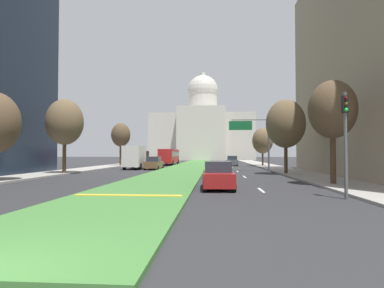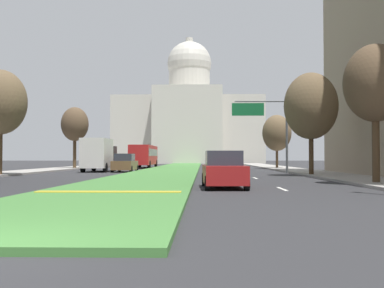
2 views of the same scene
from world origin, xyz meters
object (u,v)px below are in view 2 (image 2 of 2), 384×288
at_px(street_tree_right_far, 277,133).
at_px(sedan_distant, 234,162).
at_px(overhead_guide_sign, 267,121).
at_px(street_tree_right_near, 375,84).
at_px(capitol_building, 189,124).
at_px(street_tree_left_mid, 0,102).
at_px(sedan_lead_stopped, 224,171).
at_px(box_truck_delivery, 99,155).
at_px(street_tree_left_far, 75,124).
at_px(sedan_midblock, 125,163).
at_px(street_tree_right_mid, 311,106).
at_px(city_bus, 144,155).

height_order(street_tree_right_far, sedan_distant, street_tree_right_far).
height_order(overhead_guide_sign, street_tree_right_near, street_tree_right_near).
xyz_separation_m(overhead_guide_sign, sedan_distant, (-1.73, 17.47, -3.80)).
height_order(capitol_building, street_tree_right_far, capitol_building).
xyz_separation_m(street_tree_right_near, street_tree_right_far, (0.01, 31.98, -0.87)).
distance_m(street_tree_left_mid, sedan_lead_stopped, 20.76).
height_order(capitol_building, sedan_distant, capitol_building).
bearing_deg(capitol_building, street_tree_right_far, -77.81).
bearing_deg(box_truck_delivery, street_tree_left_far, 117.73).
relative_size(street_tree_right_near, sedan_midblock, 1.70).
xyz_separation_m(street_tree_right_far, sedan_midblock, (-16.40, -11.80, -3.51)).
bearing_deg(street_tree_right_mid, street_tree_right_near, -86.09).
distance_m(street_tree_right_mid, sedan_lead_stopped, 15.98).
height_order(street_tree_right_near, street_tree_left_far, street_tree_left_far).
xyz_separation_m(street_tree_right_mid, sedan_midblock, (-15.63, 9.19, -4.45)).
distance_m(street_tree_left_mid, city_bus, 28.52).
bearing_deg(sedan_distant, sedan_lead_stopped, -94.53).
xyz_separation_m(street_tree_right_near, city_bus, (-16.75, 37.17, -3.44)).
bearing_deg(street_tree_left_far, sedan_lead_stopped, -63.90).
distance_m(capitol_building, street_tree_right_far, 58.69).
xyz_separation_m(capitol_building, city_bus, (-4.42, -51.95, -7.82)).
distance_m(street_tree_left_far, city_bus, 10.52).
relative_size(sedan_lead_stopped, sedan_distant, 1.00).
distance_m(street_tree_left_far, sedan_midblock, 13.79).
relative_size(street_tree_right_near, box_truck_delivery, 1.14).
height_order(overhead_guide_sign, sedan_lead_stopped, overhead_guide_sign).
bearing_deg(capitol_building, sedan_lead_stopped, -87.24).
height_order(sedan_distant, city_bus, city_bus).
bearing_deg(street_tree_right_far, street_tree_right_near, -90.02).
bearing_deg(street_tree_left_mid, street_tree_right_mid, 2.91).
relative_size(box_truck_delivery, city_bus, 0.58).
xyz_separation_m(street_tree_left_mid, sedan_lead_stopped, (15.99, -12.39, -4.68)).
bearing_deg(sedan_midblock, sedan_lead_stopped, -69.59).
height_order(capitol_building, overhead_guide_sign, capitol_building).
bearing_deg(box_truck_delivery, street_tree_left_mid, -113.60).
distance_m(street_tree_right_far, box_truck_delivery, 22.22).
xyz_separation_m(street_tree_right_far, city_bus, (-16.76, 5.19, -2.56)).
height_order(street_tree_right_mid, sedan_lead_stopped, street_tree_right_mid).
xyz_separation_m(capitol_building, street_tree_left_mid, (-11.58, -79.30, -4.10)).
bearing_deg(street_tree_right_mid, street_tree_left_mid, -177.09).
distance_m(street_tree_right_near, street_tree_right_mid, 11.02).
distance_m(capitol_building, sedan_distant, 56.37).
xyz_separation_m(street_tree_right_near, sedan_distant, (-5.03, 33.92, -4.39)).
distance_m(overhead_guide_sign, box_truck_delivery, 16.65).
xyz_separation_m(street_tree_right_mid, street_tree_left_far, (-23.43, 19.63, 0.05)).
distance_m(street_tree_right_far, sedan_lead_stopped, 35.62).
bearing_deg(sedan_midblock, overhead_guide_sign, -15.95).
xyz_separation_m(capitol_building, street_tree_right_far, (12.34, -57.14, -5.26)).
distance_m(street_tree_right_near, street_tree_right_far, 31.99).
xyz_separation_m(overhead_guide_sign, sedan_lead_stopped, (-4.62, -19.01, -3.81)).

